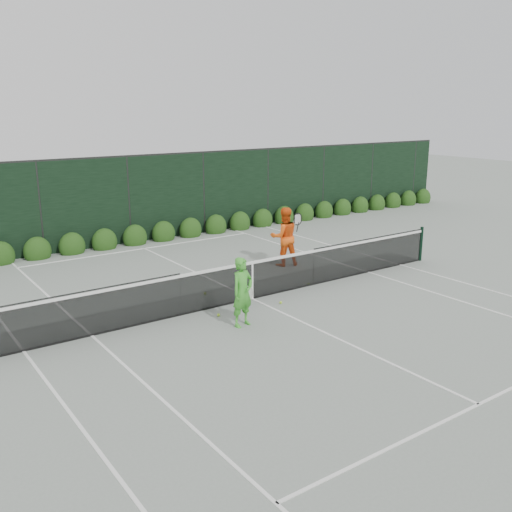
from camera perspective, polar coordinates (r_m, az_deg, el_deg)
ground at (r=14.30m, az=-0.37°, el=-4.32°), size 80.00×80.00×0.00m
tennis_net at (r=14.13m, az=-0.46°, el=-2.30°), size 12.90×0.10×1.07m
player_woman at (r=12.38m, az=-1.35°, el=-3.63°), size 0.66×0.47×1.54m
player_man at (r=17.10m, az=2.84°, el=1.94°), size 1.03×0.92×1.77m
court_lines at (r=14.30m, az=-0.37°, el=-4.30°), size 11.03×23.83×0.01m
windscreen_fence at (r=11.83m, az=7.15°, el=-0.85°), size 32.00×21.07×3.06m
hedge_row at (r=20.30m, az=-12.01°, el=1.79°), size 31.66×0.65×0.94m
tennis_balls at (r=14.27m, az=-0.14°, el=-4.22°), size 3.28×1.75×0.07m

